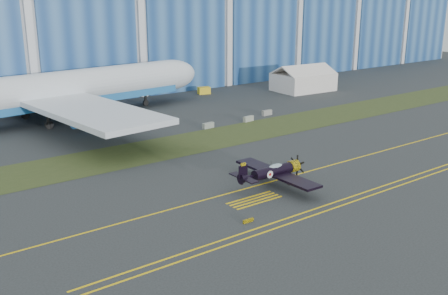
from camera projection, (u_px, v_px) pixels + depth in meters
ground at (318, 152)px, 70.83m from camera, size 260.00×260.00×0.00m
grass_median at (252, 131)px, 81.60m from camera, size 260.00×10.00×0.02m
hangar at (95, 18)px, 121.84m from camera, size 220.00×45.70×30.00m
taxiway_centreline at (347, 161)px, 66.98m from camera, size 200.00×0.20×0.02m
edge_line_near at (412, 181)px, 59.66m from camera, size 80.00×0.20×0.02m
edge_line_far at (404, 179)px, 60.43m from camera, size 80.00×0.20×0.02m
hold_short_ladder at (254, 200)px, 54.30m from camera, size 6.00×2.40×0.02m
guard_board_left at (248, 221)px, 48.96m from camera, size 1.20×0.15×0.35m
warbird at (273, 171)px, 57.51m from camera, size 9.90×11.93×3.52m
jetliner at (48, 51)px, 84.56m from camera, size 72.26×63.26×23.25m
tent at (303, 78)px, 114.42m from camera, size 12.93×9.85×5.74m
shipping_container at (86, 100)px, 99.00m from camera, size 5.84×3.41×2.37m
tug at (204, 90)px, 111.22m from camera, size 2.84×2.16×1.47m
gse_box at (329, 74)px, 132.13m from camera, size 3.03×1.73×1.77m
barrier_a at (208, 126)px, 82.95m from camera, size 2.05×0.80×0.90m
barrier_b at (248, 119)px, 87.33m from camera, size 2.06×0.85×0.90m
barrier_c at (267, 113)px, 91.78m from camera, size 2.03×0.70×0.90m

